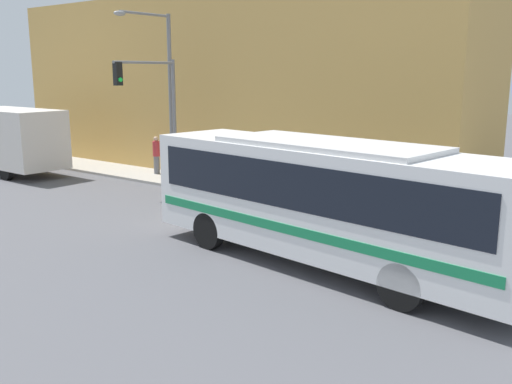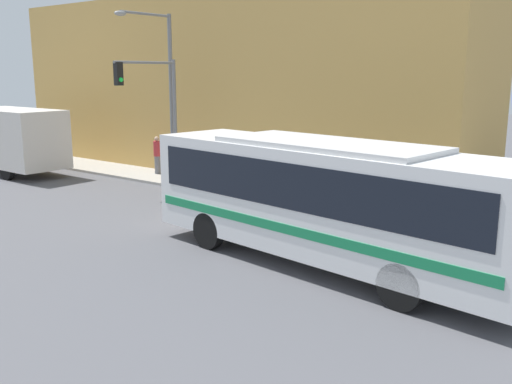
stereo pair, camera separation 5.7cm
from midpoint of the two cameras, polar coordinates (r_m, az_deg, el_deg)
name	(u,v)px [view 1 (the left image)]	position (r m, az deg, el deg)	size (l,w,h in m)	color
ground_plane	(397,279)	(14.41, 13.85, -8.44)	(120.00, 120.00, 0.00)	#515156
sidewalk	(88,166)	(31.54, -16.53, 2.54)	(2.52, 70.00, 0.12)	#A8A399
building_facade	(228,85)	(29.50, -2.87, 10.66)	(6.00, 25.61, 8.59)	tan
city_bus	(326,195)	(14.54, 6.89, -0.27)	(3.76, 10.72, 3.24)	white
delivery_truck	(4,138)	(30.91, -23.94, 4.94)	(2.50, 8.00, 3.18)	silver
fire_hydrant	(359,202)	(20.23, 10.16, -0.99)	(0.20, 0.27, 0.71)	#999999
traffic_light_pole	(155,100)	(24.62, -10.15, 9.06)	(3.28, 0.35, 5.34)	slate
parking_meter	(232,171)	(23.29, -2.52, 2.16)	(0.14, 0.14, 1.28)	slate
street_lamp	(163,83)	(25.36, -9.31, 10.72)	(3.00, 0.28, 7.24)	slate
pedestrian_near_corner	(246,165)	(24.21, -1.05, 2.67)	(0.34, 0.34, 1.80)	#23283D
pedestrian_mid_block	(156,155)	(27.80, -9.99, 3.70)	(0.34, 0.34, 1.80)	slate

